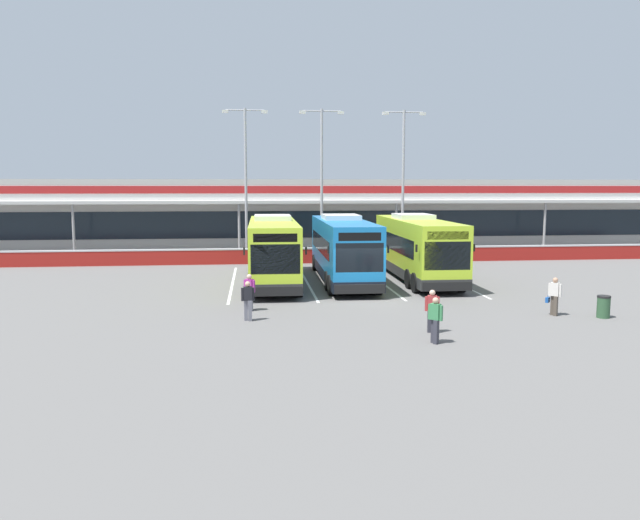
{
  "coord_description": "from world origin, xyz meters",
  "views": [
    {
      "loc": [
        -5.07,
        -28.64,
        5.43
      ],
      "look_at": [
        -1.65,
        3.0,
        1.6
      ],
      "focal_mm": 34.5,
      "sensor_mm": 36.0,
      "label": 1
    }
  ],
  "objects_px": {
    "coach_bus_centre": "(417,249)",
    "pedestrian_near_bin": "(248,300)",
    "lamp_post_east": "(403,175)",
    "lamp_post_west": "(246,174)",
    "lamp_post_centre": "(322,174)",
    "pedestrian_with_handbag": "(554,295)",
    "pedestrian_in_dark_coat": "(435,319)",
    "coach_bus_left_centre": "(343,250)",
    "pedestrian_child": "(249,291)",
    "litter_bin": "(604,307)",
    "coach_bus_leftmost": "(273,251)",
    "pedestrian_approaching_bus": "(432,310)"
  },
  "relations": [
    {
      "from": "coach_bus_leftmost",
      "to": "litter_bin",
      "type": "distance_m",
      "value": 17.21
    },
    {
      "from": "coach_bus_centre",
      "to": "lamp_post_east",
      "type": "height_order",
      "value": "lamp_post_east"
    },
    {
      "from": "pedestrian_child",
      "to": "lamp_post_east",
      "type": "distance_m",
      "value": 22.42
    },
    {
      "from": "pedestrian_with_handbag",
      "to": "pedestrian_in_dark_coat",
      "type": "height_order",
      "value": "same"
    },
    {
      "from": "coach_bus_centre",
      "to": "lamp_post_centre",
      "type": "bearing_deg",
      "value": 113.44
    },
    {
      "from": "pedestrian_near_bin",
      "to": "lamp_post_east",
      "type": "xyz_separation_m",
      "value": [
        11.4,
        20.61,
        5.42
      ]
    },
    {
      "from": "litter_bin",
      "to": "coach_bus_centre",
      "type": "bearing_deg",
      "value": 113.51
    },
    {
      "from": "pedestrian_approaching_bus",
      "to": "lamp_post_centre",
      "type": "distance_m",
      "value": 24.05
    },
    {
      "from": "coach_bus_centre",
      "to": "pedestrian_child",
      "type": "bearing_deg",
      "value": -139.52
    },
    {
      "from": "pedestrian_with_handbag",
      "to": "pedestrian_in_dark_coat",
      "type": "distance_m",
      "value": 7.51
    },
    {
      "from": "lamp_post_west",
      "to": "lamp_post_centre",
      "type": "height_order",
      "value": "same"
    },
    {
      "from": "coach_bus_centre",
      "to": "pedestrian_approaching_bus",
      "type": "xyz_separation_m",
      "value": [
        -2.92,
        -13.11,
        -0.91
      ]
    },
    {
      "from": "coach_bus_left_centre",
      "to": "pedestrian_with_handbag",
      "type": "height_order",
      "value": "coach_bus_left_centre"
    },
    {
      "from": "pedestrian_in_dark_coat",
      "to": "lamp_post_east",
      "type": "height_order",
      "value": "lamp_post_east"
    },
    {
      "from": "pedestrian_approaching_bus",
      "to": "lamp_post_centre",
      "type": "bearing_deg",
      "value": 93.77
    },
    {
      "from": "lamp_post_east",
      "to": "litter_bin",
      "type": "height_order",
      "value": "lamp_post_east"
    },
    {
      "from": "pedestrian_in_dark_coat",
      "to": "lamp_post_west",
      "type": "height_order",
      "value": "lamp_post_west"
    },
    {
      "from": "coach_bus_centre",
      "to": "pedestrian_in_dark_coat",
      "type": "xyz_separation_m",
      "value": [
        -3.25,
        -14.63,
        -0.91
      ]
    },
    {
      "from": "lamp_post_centre",
      "to": "coach_bus_left_centre",
      "type": "bearing_deg",
      "value": -89.66
    },
    {
      "from": "lamp_post_centre",
      "to": "pedestrian_in_dark_coat",
      "type": "bearing_deg",
      "value": -87.23
    },
    {
      "from": "pedestrian_approaching_bus",
      "to": "coach_bus_left_centre",
      "type": "bearing_deg",
      "value": 96.57
    },
    {
      "from": "coach_bus_centre",
      "to": "lamp_post_west",
      "type": "height_order",
      "value": "lamp_post_west"
    },
    {
      "from": "coach_bus_left_centre",
      "to": "coach_bus_centre",
      "type": "bearing_deg",
      "value": 3.6
    },
    {
      "from": "lamp_post_centre",
      "to": "lamp_post_east",
      "type": "relative_size",
      "value": 1.0
    },
    {
      "from": "coach_bus_left_centre",
      "to": "lamp_post_west",
      "type": "relative_size",
      "value": 1.11
    },
    {
      "from": "pedestrian_in_dark_coat",
      "to": "lamp_post_west",
      "type": "relative_size",
      "value": 0.15
    },
    {
      "from": "pedestrian_with_handbag",
      "to": "litter_bin",
      "type": "bearing_deg",
      "value": -20.4
    },
    {
      "from": "pedestrian_in_dark_coat",
      "to": "pedestrian_child",
      "type": "bearing_deg",
      "value": 135.3
    },
    {
      "from": "pedestrian_with_handbag",
      "to": "pedestrian_in_dark_coat",
      "type": "relative_size",
      "value": 1.0
    },
    {
      "from": "coach_bus_centre",
      "to": "pedestrian_near_bin",
      "type": "relative_size",
      "value": 7.52
    },
    {
      "from": "coach_bus_leftmost",
      "to": "lamp_post_centre",
      "type": "distance_m",
      "value": 12.33
    },
    {
      "from": "pedestrian_with_handbag",
      "to": "pedestrian_child",
      "type": "xyz_separation_m",
      "value": [
        -12.79,
        2.37,
        0.02
      ]
    },
    {
      "from": "litter_bin",
      "to": "lamp_post_centre",
      "type": "bearing_deg",
      "value": 113.48
    },
    {
      "from": "lamp_post_east",
      "to": "coach_bus_centre",
      "type": "bearing_deg",
      "value": -99.15
    },
    {
      "from": "coach_bus_left_centre",
      "to": "coach_bus_leftmost",
      "type": "bearing_deg",
      "value": -176.76
    },
    {
      "from": "pedestrian_approaching_bus",
      "to": "litter_bin",
      "type": "xyz_separation_m",
      "value": [
        7.84,
        1.79,
        -0.41
      ]
    },
    {
      "from": "pedestrian_approaching_bus",
      "to": "pedestrian_with_handbag",
      "type": "bearing_deg",
      "value": 22.31
    },
    {
      "from": "coach_bus_centre",
      "to": "pedestrian_near_bin",
      "type": "height_order",
      "value": "coach_bus_centre"
    },
    {
      "from": "lamp_post_centre",
      "to": "pedestrian_approaching_bus",
      "type": "bearing_deg",
      "value": -86.23
    },
    {
      "from": "pedestrian_with_handbag",
      "to": "lamp_post_centre",
      "type": "bearing_deg",
      "value": 109.87
    },
    {
      "from": "pedestrian_in_dark_coat",
      "to": "lamp_post_centre",
      "type": "xyz_separation_m",
      "value": [
        -1.21,
        24.91,
        5.42
      ]
    },
    {
      "from": "coach_bus_leftmost",
      "to": "litter_bin",
      "type": "bearing_deg",
      "value": -39.05
    },
    {
      "from": "coach_bus_leftmost",
      "to": "lamp_post_west",
      "type": "relative_size",
      "value": 1.11
    },
    {
      "from": "pedestrian_near_bin",
      "to": "litter_bin",
      "type": "relative_size",
      "value": 1.74
    },
    {
      "from": "coach_bus_centre",
      "to": "litter_bin",
      "type": "distance_m",
      "value": 12.41
    },
    {
      "from": "coach_bus_centre",
      "to": "pedestrian_in_dark_coat",
      "type": "height_order",
      "value": "coach_bus_centre"
    },
    {
      "from": "coach_bus_leftmost",
      "to": "lamp_post_west",
      "type": "xyz_separation_m",
      "value": [
        -1.59,
        10.85,
        4.5
      ]
    },
    {
      "from": "pedestrian_near_bin",
      "to": "pedestrian_approaching_bus",
      "type": "height_order",
      "value": "same"
    },
    {
      "from": "pedestrian_in_dark_coat",
      "to": "litter_bin",
      "type": "relative_size",
      "value": 1.74
    },
    {
      "from": "pedestrian_approaching_bus",
      "to": "coach_bus_leftmost",
      "type": "bearing_deg",
      "value": 113.53
    }
  ]
}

